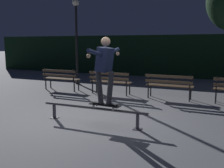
{
  "coord_description": "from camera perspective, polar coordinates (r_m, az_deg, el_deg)",
  "views": [
    {
      "loc": [
        2.72,
        -5.5,
        1.91
      ],
      "look_at": [
        0.16,
        0.53,
        0.85
      ],
      "focal_mm": 40.6,
      "sensor_mm": 36.0,
      "label": 1
    }
  ],
  "objects": [
    {
      "name": "skateboarder",
      "position": [
        5.78,
        -1.64,
        4.27
      ],
      "size": [
        0.63,
        1.4,
        1.56
      ],
      "color": "black",
      "rests_on": "skateboard"
    },
    {
      "name": "park_bench_leftmost",
      "position": [
        10.57,
        -11.52,
        1.53
      ],
      "size": [
        1.61,
        0.45,
        0.88
      ],
      "color": "black",
      "rests_on": "ground"
    },
    {
      "name": "park_bench_right_center",
      "position": [
        8.87,
        12.72,
        0.05
      ],
      "size": [
        1.61,
        0.45,
        0.88
      ],
      "color": "black",
      "rests_on": "ground"
    },
    {
      "name": "lamp_post_left",
      "position": [
        12.04,
        -8.03,
        11.82
      ],
      "size": [
        0.32,
        0.32,
        3.9
      ],
      "color": "black",
      "rests_on": "ground"
    },
    {
      "name": "park_bench_left_center",
      "position": [
        9.5,
        -0.47,
        0.87
      ],
      "size": [
        1.61,
        0.45,
        0.88
      ],
      "color": "black",
      "rests_on": "ground"
    },
    {
      "name": "skateboard",
      "position": [
        5.93,
        -1.63,
        -4.77
      ],
      "size": [
        0.79,
        0.27,
        0.09
      ],
      "color": "black",
      "rests_on": "grind_rail"
    },
    {
      "name": "hedge_backdrop",
      "position": [
        15.16,
        12.72,
        6.23
      ],
      "size": [
        24.0,
        1.2,
        2.37
      ],
      "primitive_type": "cube",
      "color": "black",
      "rests_on": "ground"
    },
    {
      "name": "ground_plane",
      "position": [
        6.43,
        -3.17,
        -8.11
      ],
      "size": [
        90.0,
        90.0,
        0.0
      ],
      "primitive_type": "plane",
      "color": "slate"
    },
    {
      "name": "grind_rail",
      "position": [
        6.11,
        -4.31,
        -5.97
      ],
      "size": [
        2.73,
        0.18,
        0.41
      ],
      "color": "#47474C",
      "rests_on": "ground"
    }
  ]
}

